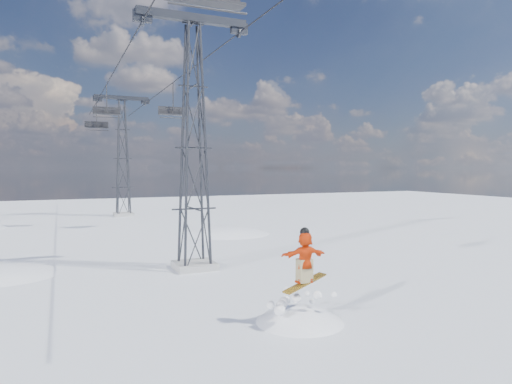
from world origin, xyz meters
The scene contains 9 objects.
ground centered at (0.00, 0.00, 0.00)m, with size 120.00×120.00×0.00m, color white.
snow_terrain centered at (-4.77, 21.24, -9.59)m, with size 39.00×37.00×22.00m.
lift_tower_near centered at (0.80, 8.00, 5.47)m, with size 5.20×1.80×11.43m.
lift_tower_far centered at (0.80, 33.00, 5.47)m, with size 5.20×1.80×11.43m.
haul_cables centered at (0.80, 19.50, 10.85)m, with size 4.46×51.00×0.06m.
snowboarder_jump centered at (1.72, -0.25, -1.65)m, with size 4.40×4.40×6.83m.
lift_chair_mid centered at (3.00, 21.44, 8.75)m, with size 2.12×0.61×2.62m.
lift_chair_far centered at (-1.40, 24.15, 8.85)m, with size 2.01×0.58×2.50m.
lift_chair_extra centered at (-1.40, 34.49, 8.71)m, with size 2.16×0.62×2.68m.
Camera 1 is at (-4.79, -12.02, 4.59)m, focal length 32.00 mm.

